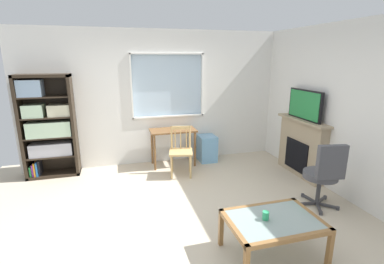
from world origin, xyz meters
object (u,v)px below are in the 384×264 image
plastic_drawer_unit (207,148)px  tv (305,105)px  fireplace (301,147)px  coffee_table (273,224)px  bookshelf (47,126)px  sippy_cup (266,215)px  office_chair (324,172)px  desk_under_window (173,136)px  wooden_chair (181,151)px

plastic_drawer_unit → tv: 2.10m
fireplace → coffee_table: (-1.70, -1.86, -0.14)m
bookshelf → sippy_cup: size_ratio=20.54×
plastic_drawer_unit → bookshelf: bearing=178.9°
sippy_cup → office_chair: bearing=27.9°
sippy_cup → desk_under_window: bearing=97.3°
bookshelf → plastic_drawer_unit: (3.00, -0.06, -0.67)m
plastic_drawer_unit → desk_under_window: bearing=-176.1°
coffee_table → tv: bearing=47.9°
desk_under_window → tv: size_ratio=1.07×
plastic_drawer_unit → office_chair: bearing=-67.3°
fireplace → coffee_table: fireplace is taller
fireplace → bookshelf: bearing=164.7°
tv → sippy_cup: 2.68m
plastic_drawer_unit → tv: bearing=-39.3°
bookshelf → wooden_chair: bookshelf is taller
plastic_drawer_unit → fireplace: (1.43, -1.16, 0.26)m
bookshelf → tv: (4.41, -1.22, 0.38)m
desk_under_window → office_chair: 2.82m
fireplace → tv: 0.79m
plastic_drawer_unit → office_chair: 2.51m
fireplace → office_chair: size_ratio=1.23×
bookshelf → coffee_table: (2.73, -3.08, -0.55)m
office_chair → tv: bearing=68.5°
office_chair → plastic_drawer_unit: bearing=112.7°
plastic_drawer_unit → fireplace: fireplace is taller
coffee_table → office_chair: bearing=30.2°
tv → sippy_cup: size_ratio=9.34×
bookshelf → sippy_cup: 4.07m
office_chair → coffee_table: bearing=-149.8°
sippy_cup → fireplace: bearing=45.9°
wooden_chair → office_chair: bearing=-46.3°
desk_under_window → bookshelf: bearing=177.3°
tv → fireplace: bearing=-0.0°
wooden_chair → sippy_cup: (0.34, -2.44, 0.04)m
desk_under_window → tv: 2.52m
bookshelf → fireplace: bearing=-15.3°
plastic_drawer_unit → wooden_chair: bearing=-141.1°
tv → office_chair: (-0.45, -1.15, -0.76)m
desk_under_window → sippy_cup: 2.98m
wooden_chair → tv: tv is taller
fireplace → office_chair: (-0.47, -1.15, 0.02)m
wooden_chair → office_chair: office_chair is taller
tv → office_chair: 1.45m
desk_under_window → wooden_chair: size_ratio=1.00×
desk_under_window → plastic_drawer_unit: size_ratio=1.66×
plastic_drawer_unit → office_chair: office_chair is taller
wooden_chair → office_chair: 2.41m
bookshelf → wooden_chair: 2.43m
bookshelf → fireplace: bookshelf is taller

